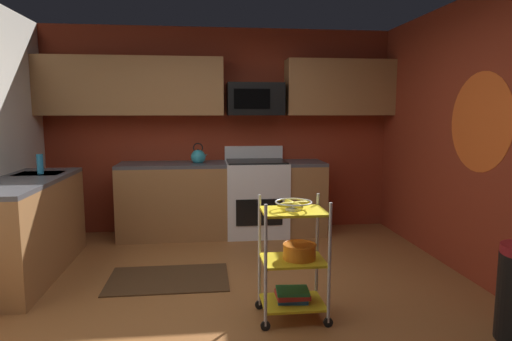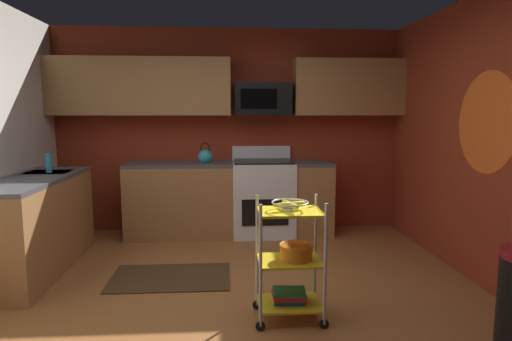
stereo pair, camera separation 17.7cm
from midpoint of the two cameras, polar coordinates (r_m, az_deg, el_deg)
floor at (r=3.67m, az=-4.24°, el=-17.55°), size 4.40×4.80×0.04m
wall_back at (r=5.76m, az=-5.41°, el=5.17°), size 4.52×0.06×2.60m
wall_right at (r=4.08m, az=28.70°, el=3.30°), size 0.06×4.80×2.60m
wall_flower_decal at (r=4.32m, az=26.03°, el=5.64°), size 0.00×0.89×0.89m
counter_run at (r=5.10m, az=-13.95°, el=-4.81°), size 3.47×2.34×0.92m
oven_range at (r=5.56m, az=-0.89°, el=-3.43°), size 0.76×0.65×1.10m
upper_cabinets at (r=5.57m, az=-6.41°, el=10.74°), size 4.40×0.33×0.70m
microwave at (r=5.56m, az=-1.04°, el=9.24°), size 0.70×0.39×0.40m
rolling_cart at (r=3.32m, az=3.26°, el=-11.55°), size 0.53×0.37×0.91m
fruit_bowl at (r=3.21m, az=3.32°, el=-4.35°), size 0.27×0.27×0.07m
mixing_bowl_large at (r=3.31m, az=4.11°, el=-10.38°), size 0.25×0.25×0.11m
book_stack at (r=3.42m, az=3.22°, el=-15.85°), size 0.25×0.20×0.09m
kettle at (r=5.45m, az=-8.43°, el=1.79°), size 0.21×0.18×0.26m
dish_soap_bottle at (r=4.96m, az=-27.17°, el=0.74°), size 0.06×0.06×0.20m
floor_rug at (r=4.28m, az=-12.50°, el=-13.59°), size 1.10×0.70×0.01m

